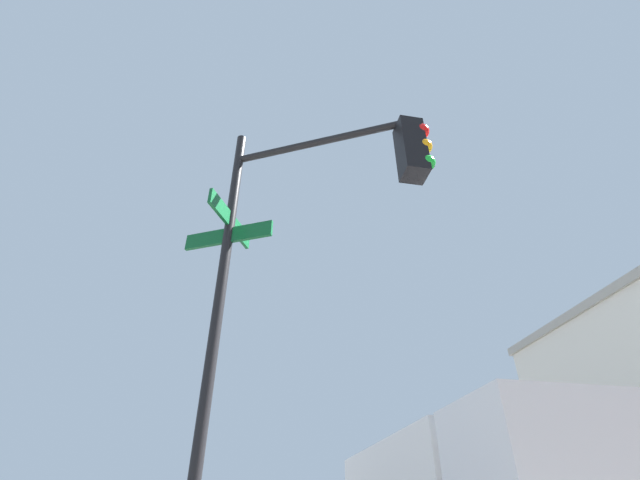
% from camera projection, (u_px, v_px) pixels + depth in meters
% --- Properties ---
extents(traffic_signal_near, '(1.63, 2.68, 6.10)m').
position_uv_depth(traffic_signal_near, '(308.00, 237.00, 4.78)').
color(traffic_signal_near, black).
rests_on(traffic_signal_near, ground_plane).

